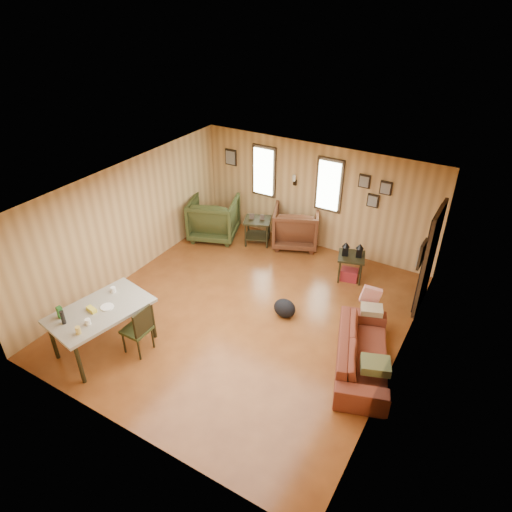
{
  "coord_description": "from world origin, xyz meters",
  "views": [
    {
      "loc": [
        3.56,
        -5.63,
        5.39
      ],
      "look_at": [
        0.0,
        0.4,
        1.05
      ],
      "focal_mm": 32.0,
      "sensor_mm": 36.0,
      "label": 1
    }
  ],
  "objects": [
    {
      "name": "side_table",
      "position": [
        1.25,
        2.09,
        0.58
      ],
      "size": [
        0.66,
        0.66,
        0.85
      ],
      "rotation": [
        0.0,
        0.0,
        0.31
      ],
      "color": "black",
      "rests_on": "ground"
    },
    {
      "name": "end_table",
      "position": [
        -1.14,
        2.39,
        0.42
      ],
      "size": [
        0.75,
        0.72,
        0.75
      ],
      "rotation": [
        0.0,
        0.0,
        0.39
      ],
      "color": "black",
      "rests_on": "ground"
    },
    {
      "name": "dining_chair",
      "position": [
        -0.95,
        -1.72,
        0.51
      ],
      "size": [
        0.41,
        0.41,
        0.91
      ],
      "rotation": [
        0.0,
        0.0,
        0.01
      ],
      "color": "#333C1B",
      "rests_on": "ground"
    },
    {
      "name": "dining_table",
      "position": [
        -1.54,
        -1.95,
        0.74
      ],
      "size": [
        1.23,
        1.73,
        1.04
      ],
      "rotation": [
        0.0,
        0.0,
        -0.19
      ],
      "color": "#9E9784",
      "rests_on": "ground"
    },
    {
      "name": "backpack",
      "position": [
        0.66,
        0.31,
        0.18
      ],
      "size": [
        0.49,
        0.43,
        0.36
      ],
      "rotation": [
        0.0,
        0.0,
        0.31
      ],
      "color": "black",
      "rests_on": "ground"
    },
    {
      "name": "cooler",
      "position": [
        1.26,
        2.04,
        0.12
      ],
      "size": [
        0.39,
        0.31,
        0.24
      ],
      "rotation": [
        0.0,
        0.0,
        0.21
      ],
      "color": "maroon",
      "rests_on": "ground"
    },
    {
      "name": "recliner_brown",
      "position": [
        -0.35,
        2.79,
        0.52
      ],
      "size": [
        1.29,
        1.26,
        1.03
      ],
      "primitive_type": "imported",
      "rotation": [
        0.0,
        0.0,
        3.54
      ],
      "color": "#522B18",
      "rests_on": "ground"
    },
    {
      "name": "sofa",
      "position": [
        2.31,
        -0.19,
        0.39
      ],
      "size": [
        1.19,
        2.09,
        0.78
      ],
      "primitive_type": "imported",
      "rotation": [
        0.0,
        0.0,
        1.89
      ],
      "color": "maroon",
      "rests_on": "ground"
    },
    {
      "name": "sofa_pillows",
      "position": [
        2.34,
        0.14,
        0.51
      ],
      "size": [
        1.04,
        1.85,
        0.38
      ],
      "rotation": [
        0.0,
        0.0,
        0.36
      ],
      "color": "#4C512D",
      "rests_on": "sofa"
    },
    {
      "name": "recliner_green",
      "position": [
        -2.18,
        2.14,
        0.55
      ],
      "size": [
        1.34,
        1.3,
        1.09
      ],
      "primitive_type": "imported",
      "rotation": [
        0.0,
        0.0,
        -2.78
      ],
      "color": "#333C1B",
      "rests_on": "ground"
    },
    {
      "name": "room",
      "position": [
        0.17,
        0.27,
        1.21
      ],
      "size": [
        5.54,
        6.04,
        2.44
      ],
      "color": "brown",
      "rests_on": "ground"
    }
  ]
}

